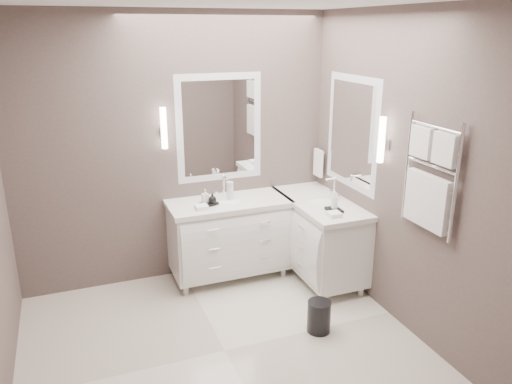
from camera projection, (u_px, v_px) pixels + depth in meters
name	position (u px, v px, depth m)	size (l,w,h in m)	color
floor	(225.00, 351.00, 4.10)	(3.20, 3.00, 0.01)	beige
wall_back	(177.00, 150.00, 5.00)	(3.20, 0.01, 2.70)	#554744
wall_front	(317.00, 290.00, 2.34)	(3.20, 0.01, 2.70)	#554744
wall_right	(402.00, 173.00, 4.22)	(0.01, 3.00, 2.70)	#554744
vanity_back	(229.00, 234.00, 5.18)	(1.24, 0.59, 0.97)	white
vanity_right	(319.00, 233.00, 5.19)	(0.59, 1.24, 0.97)	white
mirror_back	(219.00, 128.00, 5.08)	(0.90, 0.02, 1.10)	white
mirror_right	(352.00, 133.00, 4.86)	(0.02, 0.90, 1.10)	white
sconce_back	(164.00, 129.00, 4.81)	(0.06, 0.06, 0.40)	white
sconce_right	(381.00, 141.00, 4.31)	(0.06, 0.06, 0.40)	white
towel_bar_corner	(318.00, 162.00, 5.48)	(0.03, 0.22, 0.30)	white
towel_ladder	(429.00, 182.00, 3.84)	(0.06, 0.58, 0.90)	white
waste_bin	(319.00, 316.00, 4.32)	(0.20, 0.20, 0.28)	black
amenity_tray_back	(209.00, 204.00, 4.95)	(0.16, 0.12, 0.02)	black
amenity_tray_right	(334.00, 210.00, 4.77)	(0.13, 0.17, 0.03)	black
water_bottle	(230.00, 191.00, 5.04)	(0.07, 0.07, 0.20)	silver
soap_bottle_a	(205.00, 196.00, 4.93)	(0.06, 0.06, 0.13)	white
soap_bottle_b	(212.00, 198.00, 4.91)	(0.08, 0.08, 0.10)	black
soap_bottle_c	(335.00, 200.00, 4.74)	(0.07, 0.07, 0.17)	white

